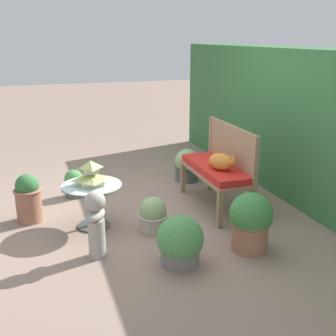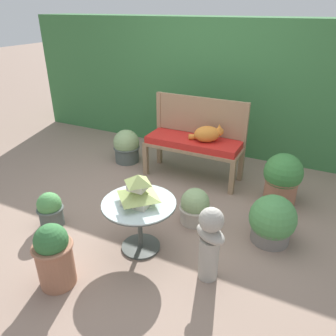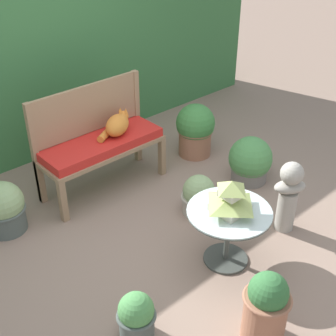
# 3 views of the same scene
# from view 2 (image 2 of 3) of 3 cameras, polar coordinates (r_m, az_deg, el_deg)

# --- Properties ---
(ground) EXTENTS (30.00, 30.00, 0.00)m
(ground) POSITION_cam_2_polar(r_m,az_deg,el_deg) (3.72, -3.25, -7.30)
(ground) COLOR gray
(foliage_hedge_back) EXTENTS (6.40, 0.72, 1.93)m
(foliage_hedge_back) POSITION_cam_2_polar(r_m,az_deg,el_deg) (5.29, 8.87, 14.15)
(foliage_hedge_back) COLOR #38703D
(foliage_hedge_back) RESTS_ON ground
(garden_bench) EXTENTS (1.25, 0.46, 0.54)m
(garden_bench) POSITION_cam_2_polar(r_m,az_deg,el_deg) (4.22, 4.39, 3.99)
(garden_bench) COLOR #937556
(garden_bench) RESTS_ON ground
(bench_backrest) EXTENTS (1.25, 0.06, 1.03)m
(bench_backrest) POSITION_cam_2_polar(r_m,az_deg,el_deg) (4.31, 5.59, 8.24)
(bench_backrest) COLOR #937556
(bench_backrest) RESTS_ON ground
(cat) EXTENTS (0.43, 0.33, 0.22)m
(cat) POSITION_cam_2_polar(r_m,az_deg,el_deg) (4.08, 6.87, 5.91)
(cat) COLOR orange
(cat) RESTS_ON garden_bench
(patio_table) EXTENTS (0.67, 0.67, 0.50)m
(patio_table) POSITION_cam_2_polar(r_m,az_deg,el_deg) (2.98, -5.01, -7.72)
(patio_table) COLOR #424742
(patio_table) RESTS_ON ground
(pagoda_birdhouse) EXTENTS (0.33, 0.33, 0.28)m
(pagoda_birdhouse) POSITION_cam_2_polar(r_m,az_deg,el_deg) (2.86, -5.19, -3.99)
(pagoda_birdhouse) COLOR beige
(pagoda_birdhouse) RESTS_ON patio_table
(garden_bust) EXTENTS (0.32, 0.28, 0.68)m
(garden_bust) POSITION_cam_2_polar(r_m,az_deg,el_deg) (2.70, 7.31, -12.41)
(garden_bust) COLOR #A39E93
(garden_bust) RESTS_ON ground
(potted_plant_patio_mid) EXTENTS (0.38, 0.38, 0.48)m
(potted_plant_patio_mid) POSITION_cam_2_polar(r_m,az_deg,el_deg) (4.78, -7.22, 3.73)
(potted_plant_patio_mid) COLOR #4C5651
(potted_plant_patio_mid) RESTS_ON ground
(potted_plant_hedge_corner) EXTENTS (0.43, 0.43, 0.60)m
(potted_plant_hedge_corner) POSITION_cam_2_polar(r_m,az_deg,el_deg) (3.92, 19.28, -1.72)
(potted_plant_hedge_corner) COLOR #9E664C
(potted_plant_hedge_corner) RESTS_ON ground
(potted_plant_path_edge) EXTENTS (0.33, 0.33, 0.57)m
(potted_plant_path_edge) POSITION_cam_2_polar(r_m,az_deg,el_deg) (2.84, -19.24, -14.15)
(potted_plant_path_edge) COLOR #9E664C
(potted_plant_path_edge) RESTS_ON ground
(potted_plant_table_far) EXTENTS (0.27, 0.27, 0.37)m
(potted_plant_table_far) POSITION_cam_2_polar(r_m,az_deg,el_deg) (3.60, -19.83, -6.82)
(potted_plant_table_far) COLOR #4C5651
(potted_plant_table_far) RESTS_ON ground
(potted_plant_bench_left) EXTENTS (0.34, 0.34, 0.39)m
(potted_plant_bench_left) POSITION_cam_2_polar(r_m,az_deg,el_deg) (3.45, 4.70, -6.75)
(potted_plant_bench_left) COLOR #ADA393
(potted_plant_bench_left) RESTS_ON ground
(potted_plant_table_near) EXTENTS (0.45, 0.45, 0.48)m
(potted_plant_table_near) POSITION_cam_2_polar(r_m,az_deg,el_deg) (3.31, 17.69, -8.83)
(potted_plant_table_near) COLOR slate
(potted_plant_table_near) RESTS_ON ground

